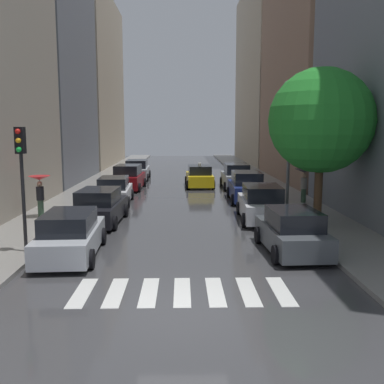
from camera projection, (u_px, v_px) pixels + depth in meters
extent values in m
cube|color=#3C3C3F|center=(182.00, 185.00, 34.67)|extent=(28.00, 72.00, 0.04)
cube|color=gray|center=(99.00, 184.00, 34.51)|extent=(3.00, 72.00, 0.15)
cube|color=gray|center=(265.00, 184.00, 34.80)|extent=(3.00, 72.00, 0.15)
cube|color=silver|center=(82.00, 293.00, 11.99)|extent=(0.45, 2.20, 0.01)
cube|color=silver|center=(116.00, 292.00, 12.01)|extent=(0.45, 2.20, 0.01)
cube|color=silver|center=(149.00, 292.00, 12.03)|extent=(0.45, 2.20, 0.01)
cube|color=silver|center=(182.00, 292.00, 12.05)|extent=(0.45, 2.20, 0.01)
cube|color=silver|center=(215.00, 291.00, 12.07)|extent=(0.45, 2.20, 0.01)
cube|color=silver|center=(248.00, 291.00, 12.09)|extent=(0.45, 2.20, 0.01)
cube|color=silver|center=(281.00, 291.00, 12.11)|extent=(0.45, 2.20, 0.01)
cube|color=slate|center=(44.00, 79.00, 35.31)|extent=(6.00, 12.87, 16.59)
cube|color=#B2A38C|center=(87.00, 83.00, 51.58)|extent=(6.00, 18.78, 19.22)
cube|color=#8C6B56|center=(315.00, 69.00, 36.45)|extent=(6.00, 17.13, 18.39)
cube|color=#B2A38C|center=(269.00, 75.00, 55.61)|extent=(6.00, 21.05, 21.87)
cube|color=#B2B7BF|center=(71.00, 240.00, 15.36)|extent=(2.00, 4.61, 0.78)
cube|color=black|center=(69.00, 222.00, 15.03)|extent=(1.68, 2.57, 0.64)
cylinder|color=black|center=(55.00, 237.00, 16.81)|extent=(0.25, 0.65, 0.64)
cylinder|color=black|center=(103.00, 236.00, 16.93)|extent=(0.25, 0.65, 0.64)
cylinder|color=black|center=(33.00, 260.00, 13.85)|extent=(0.25, 0.65, 0.64)
cylinder|color=black|center=(90.00, 259.00, 13.98)|extent=(0.25, 0.65, 0.64)
cube|color=black|center=(100.00, 211.00, 20.67)|extent=(2.06, 4.59, 0.80)
cube|color=black|center=(98.00, 196.00, 20.35)|extent=(1.76, 2.55, 0.66)
cylinder|color=black|center=(88.00, 210.00, 22.20)|extent=(0.25, 0.65, 0.64)
cylinder|color=black|center=(126.00, 211.00, 22.17)|extent=(0.25, 0.65, 0.64)
cylinder|color=black|center=(71.00, 223.00, 19.25)|extent=(0.25, 0.65, 0.64)
cylinder|color=black|center=(114.00, 223.00, 19.22)|extent=(0.25, 0.65, 0.64)
cube|color=silver|center=(114.00, 194.00, 25.98)|extent=(1.94, 4.41, 0.78)
cube|color=black|center=(114.00, 183.00, 25.67)|extent=(1.66, 2.44, 0.63)
cylinder|color=black|center=(103.00, 195.00, 27.39)|extent=(0.24, 0.65, 0.64)
cylinder|color=black|center=(132.00, 194.00, 27.49)|extent=(0.24, 0.65, 0.64)
cylinder|color=black|center=(95.00, 202.00, 24.55)|extent=(0.24, 0.65, 0.64)
cylinder|color=black|center=(128.00, 202.00, 24.65)|extent=(0.24, 0.65, 0.64)
cube|color=maroon|center=(129.00, 181.00, 32.04)|extent=(2.09, 4.56, 0.89)
cube|color=black|center=(128.00, 170.00, 31.70)|extent=(1.77, 2.54, 0.72)
cylinder|color=black|center=(120.00, 182.00, 33.57)|extent=(0.25, 0.65, 0.64)
cylinder|color=black|center=(144.00, 182.00, 33.52)|extent=(0.25, 0.65, 0.64)
cylinder|color=black|center=(112.00, 188.00, 30.64)|extent=(0.25, 0.65, 0.64)
cylinder|color=black|center=(139.00, 188.00, 30.60)|extent=(0.25, 0.65, 0.64)
cube|color=#B2B7BF|center=(137.00, 172.00, 38.28)|extent=(1.98, 4.58, 0.83)
cube|color=black|center=(137.00, 164.00, 37.95)|extent=(1.72, 2.53, 0.68)
cylinder|color=black|center=(128.00, 174.00, 39.77)|extent=(0.23, 0.64, 0.64)
cylinder|color=black|center=(149.00, 174.00, 39.84)|extent=(0.23, 0.64, 0.64)
cylinder|color=black|center=(124.00, 178.00, 36.80)|extent=(0.23, 0.64, 0.64)
cylinder|color=black|center=(147.00, 177.00, 36.87)|extent=(0.23, 0.64, 0.64)
cube|color=#474C51|center=(292.00, 237.00, 15.81)|extent=(1.96, 4.21, 0.78)
cube|color=black|center=(294.00, 219.00, 15.51)|extent=(1.67, 2.34, 0.64)
cylinder|color=black|center=(258.00, 235.00, 17.14)|extent=(0.25, 0.65, 0.64)
cylinder|color=black|center=(304.00, 234.00, 17.25)|extent=(0.25, 0.65, 0.64)
cylinder|color=black|center=(276.00, 255.00, 14.44)|extent=(0.25, 0.65, 0.64)
cylinder|color=black|center=(330.00, 254.00, 14.56)|extent=(0.25, 0.65, 0.64)
cube|color=silver|center=(261.00, 208.00, 21.30)|extent=(2.08, 4.58, 0.85)
cube|color=black|center=(262.00, 193.00, 20.96)|extent=(1.77, 2.55, 0.70)
cylinder|color=black|center=(239.00, 208.00, 22.83)|extent=(0.25, 0.65, 0.64)
cylinder|color=black|center=(276.00, 208.00, 22.79)|extent=(0.25, 0.65, 0.64)
cylinder|color=black|center=(245.00, 220.00, 19.88)|extent=(0.25, 0.65, 0.64)
cylinder|color=black|center=(287.00, 220.00, 19.85)|extent=(0.25, 0.65, 0.64)
cube|color=navy|center=(246.00, 191.00, 26.98)|extent=(1.93, 4.65, 0.90)
cube|color=black|center=(247.00, 178.00, 26.63)|extent=(1.67, 2.57, 0.73)
cylinder|color=black|center=(229.00, 192.00, 28.53)|extent=(0.23, 0.64, 0.64)
cylinder|color=black|center=(257.00, 192.00, 28.54)|extent=(0.23, 0.64, 0.64)
cylinder|color=black|center=(233.00, 200.00, 25.51)|extent=(0.23, 0.64, 0.64)
cylinder|color=black|center=(265.00, 200.00, 25.52)|extent=(0.23, 0.64, 0.64)
cube|color=#B2B7BF|center=(236.00, 180.00, 32.70)|extent=(1.88, 4.55, 0.90)
cube|color=black|center=(236.00, 169.00, 32.36)|extent=(1.64, 2.50, 0.74)
cylinder|color=black|center=(221.00, 181.00, 34.20)|extent=(0.22, 0.64, 0.64)
cylinder|color=black|center=(245.00, 181.00, 34.25)|extent=(0.22, 0.64, 0.64)
cylinder|color=black|center=(225.00, 186.00, 31.24)|extent=(0.22, 0.64, 0.64)
cylinder|color=black|center=(252.00, 186.00, 31.29)|extent=(0.22, 0.64, 0.64)
cube|color=yellow|center=(199.00, 179.00, 33.48)|extent=(1.98, 4.39, 0.80)
cube|color=black|center=(200.00, 170.00, 33.16)|extent=(1.70, 2.43, 0.65)
cube|color=#F2EDCC|center=(200.00, 164.00, 33.10)|extent=(0.21, 0.37, 0.18)
cylinder|color=black|center=(186.00, 180.00, 34.88)|extent=(0.24, 0.65, 0.64)
cylinder|color=black|center=(210.00, 180.00, 34.98)|extent=(0.24, 0.65, 0.64)
cylinder|color=black|center=(188.00, 185.00, 32.05)|extent=(0.24, 0.65, 0.64)
cylinder|color=black|center=(213.00, 185.00, 32.15)|extent=(0.24, 0.65, 0.64)
cylinder|color=#38513D|center=(41.00, 209.00, 21.38)|extent=(0.28, 0.28, 0.82)
cylinder|color=black|center=(40.00, 193.00, 21.27)|extent=(0.36, 0.36, 0.65)
sphere|color=tan|center=(40.00, 184.00, 21.21)|extent=(0.26, 0.26, 0.26)
cone|color=red|center=(39.00, 178.00, 21.17)|extent=(1.01, 1.01, 0.20)
cylinder|color=#333338|center=(40.00, 186.00, 21.22)|extent=(0.02, 0.02, 0.75)
cylinder|color=#38513D|center=(303.00, 196.00, 25.55)|extent=(0.28, 0.28, 0.79)
cylinder|color=gray|center=(304.00, 183.00, 25.45)|extent=(0.36, 0.36, 0.63)
sphere|color=tan|center=(304.00, 176.00, 25.39)|extent=(0.25, 0.25, 0.25)
cone|color=black|center=(304.00, 171.00, 25.35)|extent=(1.09, 1.09, 0.20)
cylinder|color=#333338|center=(304.00, 177.00, 25.40)|extent=(0.02, 0.02, 0.72)
cylinder|color=#513823|center=(318.00, 195.00, 19.62)|extent=(0.36, 0.36, 2.65)
sphere|color=#24822B|center=(321.00, 120.00, 19.15)|extent=(4.54, 4.54, 4.54)
cylinder|color=black|center=(24.00, 203.00, 15.26)|extent=(0.12, 0.12, 3.40)
cube|color=black|center=(20.00, 140.00, 14.95)|extent=(0.30, 0.30, 0.90)
sphere|color=red|center=(18.00, 131.00, 14.73)|extent=(0.18, 0.18, 0.18)
sphere|color=#F2A519|center=(18.00, 140.00, 14.77)|extent=(0.18, 0.18, 0.18)
sphere|color=green|center=(19.00, 150.00, 14.81)|extent=(0.18, 0.18, 0.18)
cylinder|color=#595B60|center=(289.00, 149.00, 23.05)|extent=(0.16, 0.16, 6.39)
ellipsoid|color=beige|center=(291.00, 83.00, 22.56)|extent=(0.60, 0.28, 0.24)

